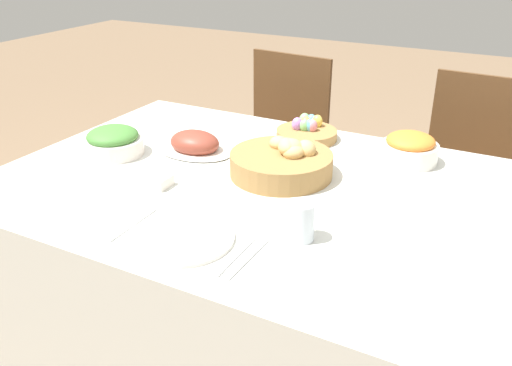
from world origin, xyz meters
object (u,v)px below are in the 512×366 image
object	(u,v)px
egg_basket	(307,132)
knife	(237,255)
butter_dish	(153,180)
carrot_bowl	(410,148)
ham_platter	(195,144)
dinner_plate	(182,238)
bread_basket	(282,162)
drinking_cup	(301,221)
green_salad_bowl	(113,142)
chair_far_left	(276,143)
chair_far_right	(467,179)
fork	(133,224)
spoon	(248,258)

from	to	relation	value
egg_basket	knife	world-z (taller)	egg_basket
knife	butter_dish	xyz separation A→B (m)	(-0.41, 0.22, 0.01)
egg_basket	carrot_bowl	world-z (taller)	carrot_bowl
ham_platter	knife	distance (m)	0.67
dinner_plate	knife	world-z (taller)	dinner_plate
ham_platter	carrot_bowl	size ratio (longest dim) A/B	1.49
carrot_bowl	butter_dish	xyz separation A→B (m)	(-0.62, -0.53, -0.03)
bread_basket	knife	size ratio (longest dim) A/B	1.70
knife	drinking_cup	bearing A→B (deg)	53.70
carrot_bowl	knife	world-z (taller)	carrot_bowl
carrot_bowl	knife	distance (m)	0.78
green_salad_bowl	butter_dish	bearing A→B (deg)	-26.77
carrot_bowl	knife	xyz separation A→B (m)	(-0.22, -0.74, -0.04)
green_salad_bowl	carrot_bowl	xyz separation A→B (m)	(0.89, 0.39, 0.00)
butter_dish	drinking_cup	bearing A→B (deg)	-8.76
chair_far_left	chair_far_right	distance (m)	0.88
chair_far_left	fork	distance (m)	1.33
drinking_cup	bread_basket	bearing A→B (deg)	122.38
chair_far_left	egg_basket	bearing A→B (deg)	-47.73
chair_far_right	ham_platter	size ratio (longest dim) A/B	3.32
chair_far_left	green_salad_bowl	size ratio (longest dim) A/B	4.50
chair_far_right	egg_basket	distance (m)	0.77
chair_far_right	dinner_plate	bearing A→B (deg)	-107.38
butter_dish	chair_far_right	bearing A→B (deg)	54.25
bread_basket	ham_platter	size ratio (longest dim) A/B	1.16
chair_far_left	egg_basket	xyz separation A→B (m)	(0.36, -0.50, 0.28)
carrot_bowl	fork	bearing A→B (deg)	-125.02
chair_far_right	spoon	world-z (taller)	chair_far_right
green_salad_bowl	chair_far_left	bearing A→B (deg)	80.59
butter_dish	knife	bearing A→B (deg)	-28.10
chair_far_left	green_salad_bowl	distance (m)	0.99
bread_basket	chair_far_left	bearing A→B (deg)	116.80
fork	drinking_cup	bearing A→B (deg)	18.33
ham_platter	butter_dish	size ratio (longest dim) A/B	2.54
bread_basket	spoon	bearing A→B (deg)	-73.81
carrot_bowl	chair_far_right	bearing A→B (deg)	75.06
drinking_cup	egg_basket	bearing A→B (deg)	111.84
dinner_plate	drinking_cup	world-z (taller)	drinking_cup
carrot_bowl	fork	world-z (taller)	carrot_bowl
chair_far_right	fork	world-z (taller)	chair_far_right
fork	ham_platter	bearing A→B (deg)	105.10
green_salad_bowl	spoon	bearing A→B (deg)	-26.57
chair_far_left	spoon	size ratio (longest dim) A/B	4.86
carrot_bowl	dinner_plate	distance (m)	0.83
chair_far_right	bread_basket	world-z (taller)	chair_far_right
egg_basket	carrot_bowl	distance (m)	0.38
carrot_bowl	ham_platter	bearing A→B (deg)	-159.36
carrot_bowl	green_salad_bowl	bearing A→B (deg)	-156.23
spoon	drinking_cup	world-z (taller)	drinking_cup
egg_basket	green_salad_bowl	xyz separation A→B (m)	(-0.51, -0.44, 0.02)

